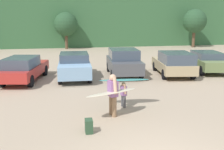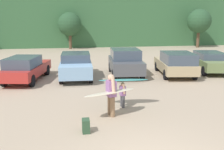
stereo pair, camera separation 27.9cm
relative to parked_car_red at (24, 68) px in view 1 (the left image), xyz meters
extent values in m
cube|color=#38663D|center=(4.57, 23.65, 3.38)|extent=(108.00, 12.00, 8.31)
cylinder|color=brown|center=(2.85, 16.64, 0.11)|extent=(0.35, 0.35, 1.77)
sphere|color=#284C2D|center=(2.85, 16.64, 2.19)|extent=(2.82, 2.82, 2.82)
cylinder|color=brown|center=(18.92, 15.53, 0.25)|extent=(0.37, 0.37, 2.05)
sphere|color=#284C2D|center=(18.92, 15.53, 2.55)|extent=(2.98, 2.98, 2.98)
cube|color=#B72D28|center=(0.03, 0.16, -0.15)|extent=(2.58, 4.79, 0.58)
cube|color=#3F4C5B|center=(-0.08, -0.39, 0.42)|extent=(2.00, 2.55, 0.57)
cylinder|color=black|center=(-0.42, 1.79, -0.45)|extent=(0.35, 0.69, 0.66)
cylinder|color=black|center=(1.09, 1.48, -0.45)|extent=(0.35, 0.69, 0.66)
cylinder|color=black|center=(-1.02, -1.15, -0.45)|extent=(0.35, 0.69, 0.66)
cylinder|color=black|center=(0.49, -1.46, -0.45)|extent=(0.35, 0.69, 0.66)
cube|color=#84ADD1|center=(2.94, 0.30, -0.09)|extent=(2.03, 4.49, 0.74)
cube|color=#3F4C5B|center=(2.95, 0.47, 0.52)|extent=(1.80, 2.27, 0.48)
cylinder|color=black|center=(2.17, 1.80, -0.46)|extent=(0.25, 0.64, 0.63)
cylinder|color=black|center=(3.84, 1.73, -0.46)|extent=(0.25, 0.64, 0.63)
cylinder|color=black|center=(2.05, -1.12, -0.46)|extent=(0.25, 0.64, 0.63)
cylinder|color=black|center=(3.72, -1.19, -0.46)|extent=(0.25, 0.64, 0.63)
cube|color=#4C4F54|center=(6.14, 0.54, -0.08)|extent=(2.23, 4.10, 0.75)
cube|color=#3F4C5B|center=(6.14, 0.63, 0.61)|extent=(1.94, 2.41, 0.64)
cylinder|color=black|center=(5.39, 1.92, -0.46)|extent=(0.27, 0.65, 0.64)
cylinder|color=black|center=(7.10, 1.78, -0.46)|extent=(0.27, 0.65, 0.64)
cylinder|color=black|center=(5.17, -0.69, -0.46)|extent=(0.27, 0.65, 0.64)
cylinder|color=black|center=(6.89, -0.83, -0.46)|extent=(0.27, 0.65, 0.64)
cube|color=tan|center=(9.34, 0.12, -0.16)|extent=(2.55, 4.48, 0.60)
cube|color=#3F4C5B|center=(9.23, -0.60, 0.46)|extent=(2.13, 2.71, 0.63)
cylinder|color=black|center=(8.67, 1.63, -0.46)|extent=(0.31, 0.66, 0.63)
cylinder|color=black|center=(10.41, 1.38, -0.46)|extent=(0.31, 0.66, 0.63)
cylinder|color=black|center=(8.27, -1.14, -0.46)|extent=(0.31, 0.66, 0.63)
cylinder|color=black|center=(10.00, -1.40, -0.46)|extent=(0.31, 0.66, 0.63)
cube|color=#6B7F4C|center=(12.16, 0.66, -0.14)|extent=(2.57, 4.47, 0.62)
cube|color=#3F4C5B|center=(12.18, 0.78, 0.38)|extent=(2.11, 2.74, 0.42)
cylinder|color=black|center=(11.60, 2.18, -0.45)|extent=(0.33, 0.68, 0.65)
cylinder|color=black|center=(13.22, 1.88, -0.45)|extent=(0.33, 0.68, 0.65)
cylinder|color=black|center=(11.10, -0.55, -0.45)|extent=(0.33, 0.68, 0.65)
cylinder|color=#8C6B4C|center=(4.05, -6.64, -0.39)|extent=(0.18, 0.18, 0.77)
cylinder|color=#8C6B4C|center=(3.99, -6.37, -0.39)|extent=(0.18, 0.18, 0.77)
cube|color=#9966A5|center=(4.02, -6.51, 0.29)|extent=(0.37, 0.45, 0.59)
sphere|color=#D8AD8C|center=(4.02, -6.51, 0.71)|extent=(0.25, 0.25, 0.25)
cylinder|color=#D8AD8C|center=(4.06, -6.72, 0.45)|extent=(0.18, 0.29, 0.64)
cylinder|color=#D8AD8C|center=(3.98, -6.29, 0.45)|extent=(0.18, 0.29, 0.64)
cylinder|color=#4C4C51|center=(4.67, -5.71, -0.52)|extent=(0.12, 0.12, 0.51)
cylinder|color=#4C4C51|center=(4.63, -5.53, -0.52)|extent=(0.12, 0.12, 0.51)
cube|color=#9966A5|center=(4.65, -5.62, -0.07)|extent=(0.24, 0.29, 0.39)
sphere|color=tan|center=(4.65, -5.62, 0.21)|extent=(0.16, 0.16, 0.16)
cylinder|color=tan|center=(4.68, -5.76, 0.03)|extent=(0.12, 0.20, 0.42)
cylinder|color=tan|center=(4.62, -5.48, 0.03)|extent=(0.13, 0.22, 0.42)
ellipsoid|color=beige|center=(3.96, -6.62, 0.17)|extent=(2.23, 1.43, 0.16)
ellipsoid|color=teal|center=(4.71, -5.50, 0.36)|extent=(2.11, 0.76, 0.13)
cube|color=#2D4C33|center=(2.96, -7.87, -0.55)|extent=(0.24, 0.34, 0.45)
camera|label=1|loc=(2.18, -15.84, 2.86)|focal=42.24mm
camera|label=2|loc=(2.45, -15.89, 2.86)|focal=42.24mm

